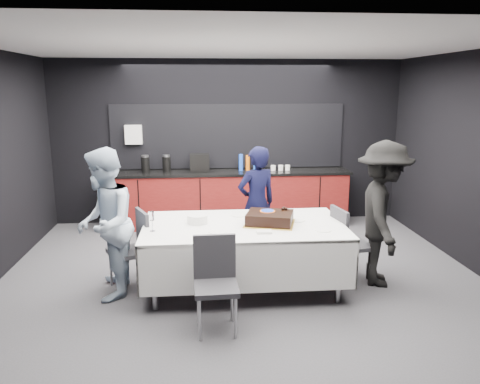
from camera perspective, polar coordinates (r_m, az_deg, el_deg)
name	(u,v)px	position (r m, az deg, el deg)	size (l,w,h in m)	color
ground	(241,274)	(6.08, 0.08, -9.91)	(6.00, 6.00, 0.00)	#444449
room_shell	(241,128)	(5.63, 0.09, 7.83)	(6.04, 5.04, 2.82)	white
kitchenette	(228,194)	(8.02, -1.42, -0.22)	(4.10, 0.64, 2.05)	#5A0F0E
party_table	(244,235)	(5.48, 0.45, -5.32)	(2.32, 1.32, 0.78)	#99999E
cake_assembly	(270,218)	(5.44, 3.66, -3.21)	(0.66, 0.59, 0.17)	gold
plate_stack	(197,219)	(5.49, -5.21, -3.30)	(0.23, 0.23, 0.10)	white
loose_plate_near	(218,232)	(5.16, -2.72, -4.83)	(0.21, 0.21, 0.01)	white
loose_plate_right_a	(296,220)	(5.63, 6.81, -3.41)	(0.22, 0.22, 0.01)	white
loose_plate_right_b	(323,230)	(5.29, 10.10, -4.59)	(0.18, 0.18, 0.01)	white
loose_plate_far	(239,215)	(5.80, -0.12, -2.83)	(0.19, 0.19, 0.01)	white
fork_pile	(264,232)	(5.12, 2.96, -4.86)	(0.17, 0.11, 0.03)	white
champagne_flute	(152,217)	(5.23, -10.69, -3.05)	(0.06, 0.06, 0.22)	white
chair_left	(134,244)	(5.65, -12.79, -6.22)	(0.55, 0.55, 0.92)	#2D2D32
chair_right	(346,239)	(5.83, 12.85, -5.63)	(0.49, 0.49, 0.92)	#2D2D32
chair_near	(215,276)	(4.63, -3.01, -10.23)	(0.43, 0.43, 0.92)	#2D2D32
person_center	(257,203)	(6.38, 2.04, -1.40)	(0.57, 0.38, 1.57)	black
person_left	(105,224)	(5.42, -16.18, -3.78)	(0.82, 0.64, 1.70)	#ABBFD7
person_right	(383,214)	(5.79, 17.01, -2.57)	(1.12, 0.64, 1.74)	black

